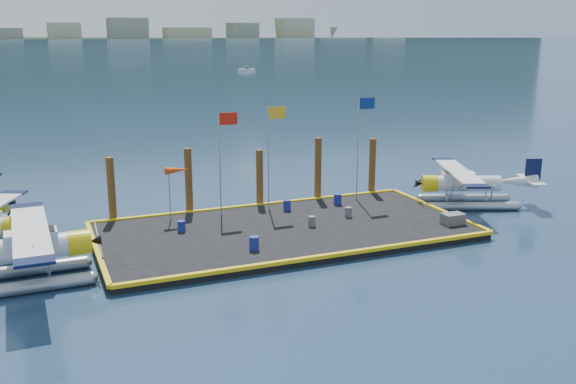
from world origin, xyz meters
The scene contains 22 objects.
ground centered at (0.00, 0.00, 0.00)m, with size 4000.00×4000.00×0.00m, color #182F4A.
dock centered at (0.00, 0.00, 0.20)m, with size 20.00×10.00×0.40m, color black.
dock_bumpers centered at (0.00, 0.00, 0.49)m, with size 20.25×10.25×0.18m, color #E1B30D, non-canonical shape.
far_backdrop centered at (239.91, 1737.52, 9.45)m, with size 3050.00×2050.00×810.00m.
seaplane_a centered at (-13.30, -2.33, 1.47)m, with size 8.59×9.46×3.38m.
seaplane_d centered at (12.75, 1.16, 1.35)m, with size 8.08×8.54×3.09m.
drum_0 centered at (-5.40, 1.50, 0.69)m, with size 0.42×0.42×0.59m, color navy.
drum_1 centered at (1.50, -0.30, 0.68)m, with size 0.40×0.40×0.57m, color #535257.
drum_2 centered at (4.23, 0.58, 0.69)m, with size 0.41×0.41×0.57m, color #535257.
drum_3 centered at (-2.77, -2.82, 0.74)m, with size 0.48×0.48×0.68m, color navy.
drum_4 centered at (4.88, 3.26, 0.74)m, with size 0.48×0.48×0.67m, color navy.
drum_5 centered at (1.45, 3.21, 0.72)m, with size 0.45×0.45×0.64m, color navy.
crate centered at (9.00, -2.93, 0.70)m, with size 1.21×0.81×0.61m, color #535257.
flagpole_red centered at (-2.29, 3.80, 4.40)m, with size 1.14×0.08×6.00m.
flagpole_yellow centered at (0.70, 3.80, 4.51)m, with size 1.14×0.08×6.20m.
flagpole_blue centered at (6.70, 3.80, 4.69)m, with size 1.14×0.08×6.50m.
windsock centered at (-5.03, 3.80, 3.23)m, with size 1.40×0.44×3.12m.
piling_0 centered at (-8.50, 5.40, 2.00)m, with size 0.44×0.44×4.00m, color #4E2D16.
piling_1 centered at (-4.00, 5.40, 2.10)m, with size 0.44×0.44×4.20m, color #4E2D16.
piling_2 centered at (0.50, 5.40, 1.90)m, with size 0.44×0.44×3.80m, color #4E2D16.
piling_3 centered at (4.50, 5.40, 2.15)m, with size 0.44×0.44×4.30m, color #4E2D16.
piling_4 centered at (8.50, 5.40, 2.00)m, with size 0.44×0.44×4.00m, color #4E2D16.
Camera 1 is at (-12.59, -31.30, 10.95)m, focal length 40.00 mm.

